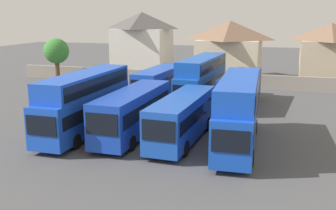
% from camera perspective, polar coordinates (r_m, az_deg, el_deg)
% --- Properties ---
extents(ground, '(140.00, 140.00, 0.00)m').
position_cam_1_polar(ground, '(47.34, 5.30, 1.51)').
color(ground, '#4C4C4F').
extents(depot_boundary_wall, '(56.00, 0.50, 1.80)m').
position_cam_1_polar(depot_boundary_wall, '(52.30, 6.50, 3.57)').
color(depot_boundary_wall, gray).
rests_on(depot_boundary_wall, ground).
extents(bus_1, '(2.61, 11.69, 4.76)m').
position_cam_1_polar(bus_1, '(32.06, -11.62, 0.73)').
color(bus_1, blue).
rests_on(bus_1, ground).
extents(bus_2, '(2.70, 10.67, 3.55)m').
position_cam_1_polar(bus_2, '(30.90, -4.95, -0.77)').
color(bus_2, '#173EBD').
rests_on(bus_2, ground).
extents(bus_3, '(2.85, 10.45, 3.34)m').
position_cam_1_polar(bus_3, '(29.67, 2.07, -1.53)').
color(bus_3, blue).
rests_on(bus_3, ground).
extents(bus_4, '(3.13, 11.57, 4.92)m').
position_cam_1_polar(bus_4, '(28.61, 9.90, -0.48)').
color(bus_4, blue).
rests_on(bus_4, ground).
extents(bus_5, '(3.10, 10.37, 3.43)m').
position_cam_1_polar(bus_5, '(43.89, -1.11, 3.27)').
color(bus_5, blue).
rests_on(bus_5, ground).
extents(bus_6, '(3.18, 11.65, 4.85)m').
position_cam_1_polar(bus_6, '(42.01, 4.78, 3.87)').
color(bus_6, blue).
rests_on(bus_6, ground).
extents(bus_7, '(3.40, 10.46, 3.30)m').
position_cam_1_polar(bus_7, '(41.72, 10.16, 2.47)').
color(bus_7, blue).
rests_on(bus_7, ground).
extents(house_terrace_left, '(8.38, 7.33, 9.41)m').
position_cam_1_polar(house_terrace_left, '(63.10, -3.67, 8.78)').
color(house_terrace_left, silver).
rests_on(house_terrace_left, ground).
extents(house_terrace_centre, '(9.02, 8.17, 8.23)m').
position_cam_1_polar(house_terrace_centre, '(58.71, 8.67, 7.78)').
color(house_terrace_centre, beige).
rests_on(house_terrace_centre, ground).
extents(house_terrace_right, '(7.72, 6.97, 8.04)m').
position_cam_1_polar(house_terrace_right, '(58.22, 21.81, 6.86)').
color(house_terrace_right, '#C6B293').
rests_on(house_terrace_right, ground).
extents(tree_left_of_lot, '(3.39, 3.39, 5.97)m').
position_cam_1_polar(tree_left_of_lot, '(56.79, -15.49, 7.29)').
color(tree_left_of_lot, brown).
rests_on(tree_left_of_lot, ground).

